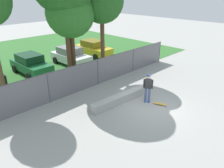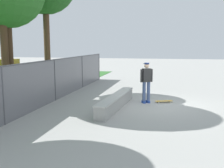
# 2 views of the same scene
# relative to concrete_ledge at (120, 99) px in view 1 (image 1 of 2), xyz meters

# --- Properties ---
(ground_plane) EXTENTS (80.00, 80.00, 0.00)m
(ground_plane) POSITION_rel_concrete_ledge_xyz_m (0.89, -1.72, -0.28)
(ground_plane) COLOR #9E9E99
(grass_strip) EXTENTS (28.12, 20.00, 0.02)m
(grass_strip) POSITION_rel_concrete_ledge_xyz_m (0.89, 13.45, -0.27)
(grass_strip) COLOR #336B2D
(grass_strip) RESTS_ON ground
(concrete_ledge) EXTENTS (4.34, 0.80, 0.55)m
(concrete_ledge) POSITION_rel_concrete_ledge_xyz_m (0.00, 0.00, 0.00)
(concrete_ledge) COLOR #999993
(concrete_ledge) RESTS_ON ground
(skateboarder) EXTENTS (0.41, 0.53, 1.84)m
(skateboarder) POSITION_rel_concrete_ledge_xyz_m (1.24, -1.14, 0.75)
(skateboarder) COLOR #2647A5
(skateboarder) RESTS_ON ground
(skateboard) EXTENTS (0.48, 0.82, 0.09)m
(skateboard) POSITION_rel_concrete_ledge_xyz_m (1.50, -1.94, -0.20)
(skateboard) COLOR gold
(skateboard) RESTS_ON ground
(chainlink_fence) EXTENTS (16.19, 0.07, 1.97)m
(chainlink_fence) POSITION_rel_concrete_ledge_xyz_m (0.89, 3.15, 0.79)
(chainlink_fence) COLOR #4C4C51
(chainlink_fence) RESTS_ON ground
(tree_mid) EXTENTS (3.39, 3.39, 6.75)m
(tree_mid) POSITION_rel_concrete_ledge_xyz_m (0.07, 4.93, 4.74)
(tree_mid) COLOR #47301E
(tree_mid) RESTS_ON ground
(tree_far) EXTENTS (3.22, 3.22, 7.40)m
(tree_far) POSITION_rel_concrete_ledge_xyz_m (2.37, 4.20, 5.47)
(tree_far) COLOR #513823
(tree_far) RESTS_ON ground
(car_green) EXTENTS (2.12, 4.26, 1.66)m
(car_green) POSITION_rel_concrete_ledge_xyz_m (-1.59, 8.81, 0.56)
(car_green) COLOR #1E6638
(car_green) RESTS_ON ground
(car_white) EXTENTS (2.12, 4.26, 1.66)m
(car_white) POSITION_rel_concrete_ledge_xyz_m (2.18, 8.50, 0.56)
(car_white) COLOR silver
(car_white) RESTS_ON ground
(car_yellow) EXTENTS (2.12, 4.26, 1.66)m
(car_yellow) POSITION_rel_concrete_ledge_xyz_m (5.55, 9.20, 0.56)
(car_yellow) COLOR gold
(car_yellow) RESTS_ON ground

